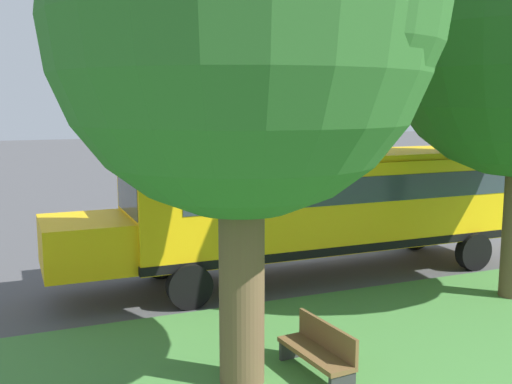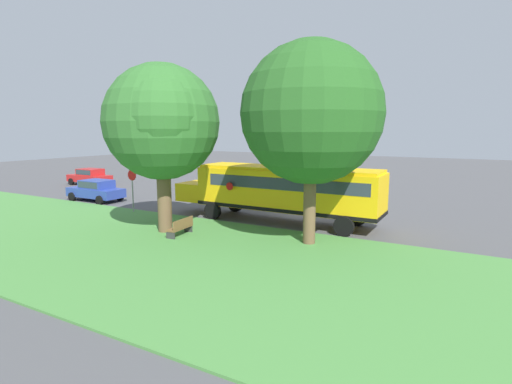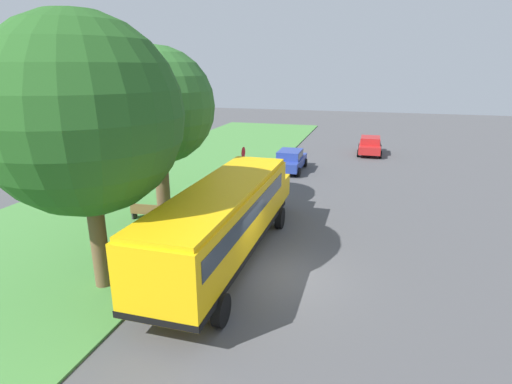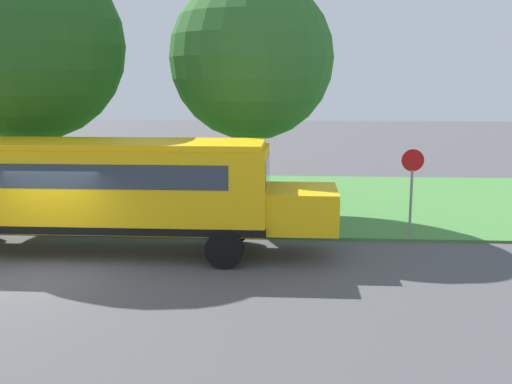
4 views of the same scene
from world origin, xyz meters
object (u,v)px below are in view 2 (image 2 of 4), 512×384
object	(u,v)px
school_bus	(282,189)
car_red_middle	(90,176)
car_blue_nearest	(96,189)
oak_tree_roadside_mid	(162,121)
stop_sign	(132,186)
oak_tree_beside_bus	(314,115)
park_bench	(181,227)

from	to	relation	value
school_bus	car_red_middle	xyz separation A→B (m)	(5.12, 22.71, -1.05)
car_blue_nearest	car_red_middle	bearing A→B (deg)	54.25
car_blue_nearest	car_red_middle	world-z (taller)	same
oak_tree_roadside_mid	stop_sign	bearing A→B (deg)	61.08
car_red_middle	stop_sign	distance (m)	15.35
car_blue_nearest	oak_tree_roadside_mid	bearing A→B (deg)	-113.35
oak_tree_beside_bus	school_bus	bearing A→B (deg)	42.79
stop_sign	park_bench	xyz separation A→B (m)	(-3.01, -6.35, -1.26)
car_red_middle	park_bench	bearing A→B (deg)	-117.77
oak_tree_beside_bus	oak_tree_roadside_mid	world-z (taller)	oak_tree_beside_bus
car_blue_nearest	oak_tree_beside_bus	bearing A→B (deg)	-99.04
oak_tree_beside_bus	oak_tree_roadside_mid	bearing A→B (deg)	104.61
oak_tree_roadside_mid	school_bus	bearing A→B (deg)	-37.52
stop_sign	oak_tree_beside_bus	bearing A→B (deg)	-94.94
oak_tree_beside_bus	park_bench	size ratio (longest dim) A/B	5.51
car_blue_nearest	oak_tree_roadside_mid	distance (m)	12.81
oak_tree_roadside_mid	park_bench	xyz separation A→B (m)	(-0.09, -1.06, -5.12)
oak_tree_roadside_mid	stop_sign	world-z (taller)	oak_tree_roadside_mid
stop_sign	car_blue_nearest	bearing A→B (deg)	72.32
school_bus	oak_tree_roadside_mid	size ratio (longest dim) A/B	1.48
school_bus	oak_tree_roadside_mid	xyz separation A→B (m)	(-5.21, 4.00, 3.67)
stop_sign	park_bench	world-z (taller)	stop_sign
oak_tree_beside_bus	car_blue_nearest	bearing A→B (deg)	80.96
school_bus	stop_sign	size ratio (longest dim) A/B	4.53
school_bus	oak_tree_beside_bus	distance (m)	6.01
stop_sign	park_bench	bearing A→B (deg)	-115.38
car_red_middle	oak_tree_roadside_mid	xyz separation A→B (m)	(-10.32, -18.72, 4.72)
car_red_middle	oak_tree_roadside_mid	bearing A→B (deg)	-118.88
car_red_middle	oak_tree_roadside_mid	size ratio (longest dim) A/B	0.52
stop_sign	park_bench	distance (m)	7.14
park_bench	oak_tree_beside_bus	bearing A→B (deg)	-72.20
car_blue_nearest	stop_sign	size ratio (longest dim) A/B	1.61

